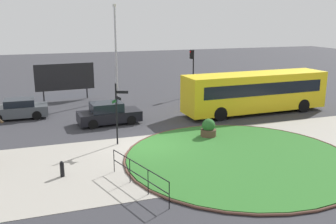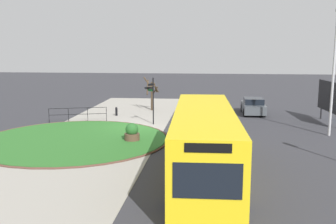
{
  "view_description": "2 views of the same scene",
  "coord_description": "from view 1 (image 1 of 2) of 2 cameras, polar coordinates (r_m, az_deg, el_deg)",
  "views": [
    {
      "loc": [
        -5.38,
        -19.12,
        6.99
      ],
      "look_at": [
        2.04,
        2.4,
        1.27
      ],
      "focal_mm": 40.35,
      "sensor_mm": 36.0,
      "label": 1
    },
    {
      "loc": [
        25.99,
        5.06,
        5.61
      ],
      "look_at": [
        4.09,
        2.71,
        1.9
      ],
      "focal_mm": 40.36,
      "sensor_mm": 36.0,
      "label": 2
    }
  ],
  "objects": [
    {
      "name": "grass_island",
      "position": [
        19.73,
        10.61,
        -6.75
      ],
      "size": [
        11.46,
        11.46,
        0.1
      ],
      "primitive_type": "cylinder",
      "color": "#2D6B28",
      "rests_on": "ground"
    },
    {
      "name": "bollard_foreground",
      "position": [
        17.78,
        -15.71,
        -8.25
      ],
      "size": [
        0.19,
        0.19,
        0.76
      ],
      "color": "black",
      "rests_on": "ground"
    },
    {
      "name": "planter_near_signpost",
      "position": [
        22.64,
        6.13,
        -2.59
      ],
      "size": [
        0.93,
        0.93,
        1.15
      ],
      "color": "brown",
      "rests_on": "ground"
    },
    {
      "name": "lamppost_tall",
      "position": [
        32.8,
        -7.88,
        9.31
      ],
      "size": [
        0.32,
        0.32,
        8.07
      ],
      "color": "#B7B7BC",
      "rests_on": "ground"
    },
    {
      "name": "bus_yellow",
      "position": [
        28.92,
        13.05,
        3.02
      ],
      "size": [
        11.18,
        2.87,
        2.99
      ],
      "rotation": [
        0.0,
        0.0,
        0.03
      ],
      "color": "yellow",
      "rests_on": "ground"
    },
    {
      "name": "traffic_light_near",
      "position": [
        34.25,
        3.68,
        7.45
      ],
      "size": [
        0.48,
        0.32,
        4.17
      ],
      "rotation": [
        0.0,
        0.0,
        3.4
      ],
      "color": "black",
      "rests_on": "ground"
    },
    {
      "name": "car_near_lane",
      "position": [
        28.83,
        -21.72,
        0.4
      ],
      "size": [
        4.13,
        1.88,
        1.4
      ],
      "rotation": [
        0.0,
        0.0,
        3.14
      ],
      "color": "#474C51",
      "rests_on": "ground"
    },
    {
      "name": "car_far_lane",
      "position": [
        25.72,
        -8.97,
        -0.27
      ],
      "size": [
        4.25,
        2.07,
        1.48
      ],
      "rotation": [
        0.0,
        0.0,
        0.06
      ],
      "color": "black",
      "rests_on": "ground"
    },
    {
      "name": "ground",
      "position": [
        21.06,
        -3.13,
        -5.31
      ],
      "size": [
        120.0,
        120.0,
        0.0
      ],
      "primitive_type": "plane",
      "color": "#333338"
    },
    {
      "name": "billboard_left",
      "position": [
        33.8,
        -15.33,
        5.08
      ],
      "size": [
        5.01,
        0.45,
        3.16
      ],
      "rotation": [
        0.0,
        0.0,
        0.06
      ],
      "color": "black",
      "rests_on": "ground"
    },
    {
      "name": "grass_kerb_ring",
      "position": [
        19.73,
        10.61,
        -6.73
      ],
      "size": [
        11.77,
        11.77,
        0.11
      ],
      "primitive_type": "torus",
      "color": "brown",
      "rests_on": "ground"
    },
    {
      "name": "railing_grass_edge",
      "position": [
        15.94,
        -4.47,
        -9.12
      ],
      "size": [
        1.3,
        4.17,
        1.11
      ],
      "rotation": [
        0.0,
        0.0,
        5.01
      ],
      "color": "black",
      "rests_on": "ground"
    },
    {
      "name": "signpost_directional",
      "position": [
        21.05,
        -7.7,
        0.3
      ],
      "size": [
        0.95,
        0.67,
        3.51
      ],
      "color": "black",
      "rests_on": "ground"
    },
    {
      "name": "sidewalk_paving",
      "position": [
        19.27,
        -1.49,
        -7.14
      ],
      "size": [
        32.0,
        8.04,
        0.02
      ],
      "primitive_type": "cube",
      "color": "#9E998E",
      "rests_on": "ground"
    }
  ]
}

